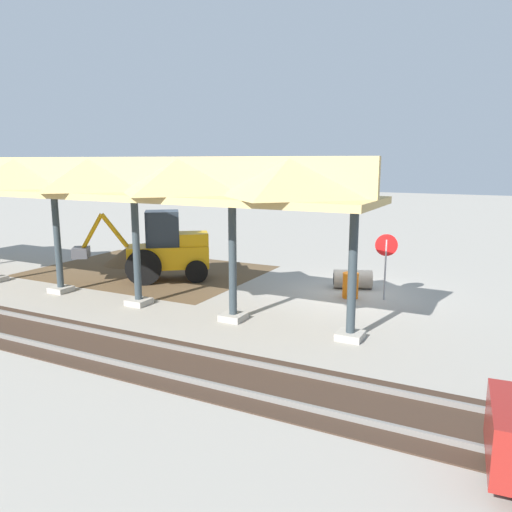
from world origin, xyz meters
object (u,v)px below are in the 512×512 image
object	(u,v)px
stop_sign	(386,253)
backhoe	(164,249)
concrete_pipe	(353,279)
traffic_barrel	(350,285)

from	to	relation	value
stop_sign	backhoe	bearing A→B (deg)	7.13
stop_sign	backhoe	size ratio (longest dim) A/B	0.47
stop_sign	concrete_pipe	bearing A→B (deg)	-36.18
backhoe	traffic_barrel	size ratio (longest dim) A/B	5.46
stop_sign	backhoe	world-z (taller)	backhoe
stop_sign	concrete_pipe	world-z (taller)	stop_sign
backhoe	concrete_pipe	xyz separation A→B (m)	(-7.19, -2.12, -0.91)
stop_sign	backhoe	distance (m)	8.70
stop_sign	concrete_pipe	distance (m)	2.21
concrete_pipe	traffic_barrel	distance (m)	1.38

